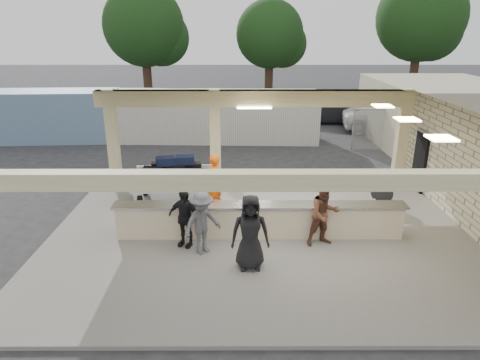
{
  "coord_description": "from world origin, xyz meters",
  "views": [
    {
      "loc": [
        -0.58,
        -11.48,
        5.73
      ],
      "look_at": [
        -0.55,
        1.0,
        1.26
      ],
      "focal_mm": 32.0,
      "sensor_mm": 36.0,
      "label": 1
    }
  ],
  "objects_px": {
    "passenger_c": "(202,223)",
    "car_white_b": "(458,117)",
    "baggage_counter": "(259,220)",
    "passenger_a": "(324,214)",
    "container_white": "(204,116)",
    "luggage_cart": "(172,177)",
    "baggage_handler": "(213,183)",
    "passenger_d": "(250,232)",
    "car_white_a": "(392,119)",
    "car_dark": "(334,112)",
    "container_blue": "(21,116)",
    "drum_fan": "(382,192)",
    "passenger_b": "(184,218)"
  },
  "relations": [
    {
      "from": "passenger_c",
      "to": "car_white_b",
      "type": "relative_size",
      "value": 0.39
    },
    {
      "from": "baggage_counter",
      "to": "passenger_a",
      "type": "bearing_deg",
      "value": -16.28
    },
    {
      "from": "baggage_counter",
      "to": "container_white",
      "type": "relative_size",
      "value": 0.69
    },
    {
      "from": "luggage_cart",
      "to": "container_white",
      "type": "xyz_separation_m",
      "value": [
        0.41,
        8.8,
        0.36
      ]
    },
    {
      "from": "luggage_cart",
      "to": "baggage_handler",
      "type": "relative_size",
      "value": 1.48
    },
    {
      "from": "passenger_a",
      "to": "passenger_d",
      "type": "xyz_separation_m",
      "value": [
        -2.02,
        -1.18,
        0.04
      ]
    },
    {
      "from": "container_white",
      "to": "baggage_counter",
      "type": "bearing_deg",
      "value": -76.12
    },
    {
      "from": "car_white_a",
      "to": "car_dark",
      "type": "height_order",
      "value": "car_white_a"
    },
    {
      "from": "car_white_a",
      "to": "car_white_b",
      "type": "bearing_deg",
      "value": -67.8
    },
    {
      "from": "baggage_counter",
      "to": "passenger_d",
      "type": "xyz_separation_m",
      "value": [
        -0.31,
        -1.68,
        0.47
      ]
    },
    {
      "from": "container_white",
      "to": "luggage_cart",
      "type": "bearing_deg",
      "value": -90.77
    },
    {
      "from": "luggage_cart",
      "to": "passenger_d",
      "type": "bearing_deg",
      "value": -63.38
    },
    {
      "from": "luggage_cart",
      "to": "container_blue",
      "type": "distance_m",
      "value": 12.73
    },
    {
      "from": "passenger_d",
      "to": "passenger_c",
      "type": "bearing_deg",
      "value": 146.46
    },
    {
      "from": "baggage_handler",
      "to": "passenger_c",
      "type": "height_order",
      "value": "baggage_handler"
    },
    {
      "from": "drum_fan",
      "to": "car_dark",
      "type": "distance_m",
      "value": 13.57
    },
    {
      "from": "luggage_cart",
      "to": "car_white_b",
      "type": "distance_m",
      "value": 19.3
    },
    {
      "from": "car_white_b",
      "to": "car_dark",
      "type": "relative_size",
      "value": 1.0
    },
    {
      "from": "baggage_handler",
      "to": "drum_fan",
      "type": "bearing_deg",
      "value": 123.76
    },
    {
      "from": "passenger_a",
      "to": "passenger_b",
      "type": "distance_m",
      "value": 3.75
    },
    {
      "from": "baggage_handler",
      "to": "passenger_d",
      "type": "distance_m",
      "value": 3.7
    },
    {
      "from": "car_white_a",
      "to": "passenger_a",
      "type": "bearing_deg",
      "value": 163.91
    },
    {
      "from": "baggage_counter",
      "to": "baggage_handler",
      "type": "xyz_separation_m",
      "value": [
        -1.4,
        1.86,
        0.45
      ]
    },
    {
      "from": "drum_fan",
      "to": "car_white_a",
      "type": "bearing_deg",
      "value": 94.63
    },
    {
      "from": "baggage_counter",
      "to": "baggage_handler",
      "type": "bearing_deg",
      "value": 126.99
    },
    {
      "from": "baggage_handler",
      "to": "passenger_c",
      "type": "bearing_deg",
      "value": 27.57
    },
    {
      "from": "passenger_b",
      "to": "container_blue",
      "type": "distance_m",
      "value": 15.64
    },
    {
      "from": "passenger_d",
      "to": "drum_fan",
      "type": "bearing_deg",
      "value": 38.43
    },
    {
      "from": "car_white_b",
      "to": "container_blue",
      "type": "bearing_deg",
      "value": 86.57
    },
    {
      "from": "baggage_handler",
      "to": "car_white_b",
      "type": "bearing_deg",
      "value": 161.98
    },
    {
      "from": "passenger_b",
      "to": "car_white_b",
      "type": "xyz_separation_m",
      "value": [
        14.6,
        14.85,
        -0.23
      ]
    },
    {
      "from": "passenger_c",
      "to": "car_white_a",
      "type": "distance_m",
      "value": 17.28
    },
    {
      "from": "car_dark",
      "to": "container_blue",
      "type": "height_order",
      "value": "container_blue"
    },
    {
      "from": "passenger_a",
      "to": "container_blue",
      "type": "bearing_deg",
      "value": 122.7
    },
    {
      "from": "car_white_b",
      "to": "baggage_handler",
      "type": "bearing_deg",
      "value": 121.6
    },
    {
      "from": "passenger_c",
      "to": "container_blue",
      "type": "relative_size",
      "value": 0.17
    },
    {
      "from": "passenger_c",
      "to": "passenger_d",
      "type": "distance_m",
      "value": 1.43
    },
    {
      "from": "car_dark",
      "to": "container_white",
      "type": "bearing_deg",
      "value": 122.62
    },
    {
      "from": "baggage_counter",
      "to": "passenger_a",
      "type": "relative_size",
      "value": 4.5
    },
    {
      "from": "baggage_counter",
      "to": "luggage_cart",
      "type": "distance_m",
      "value": 3.92
    },
    {
      "from": "passenger_a",
      "to": "car_white_a",
      "type": "xyz_separation_m",
      "value": [
        6.54,
        13.8,
        -0.23
      ]
    },
    {
      "from": "car_dark",
      "to": "car_white_b",
      "type": "bearing_deg",
      "value": -97.04
    },
    {
      "from": "baggage_counter",
      "to": "passenger_d",
      "type": "relative_size",
      "value": 4.29
    },
    {
      "from": "drum_fan",
      "to": "container_white",
      "type": "relative_size",
      "value": 0.07
    },
    {
      "from": "passenger_b",
      "to": "passenger_c",
      "type": "relative_size",
      "value": 0.97
    },
    {
      "from": "baggage_handler",
      "to": "passenger_b",
      "type": "height_order",
      "value": "baggage_handler"
    },
    {
      "from": "car_white_a",
      "to": "container_blue",
      "type": "distance_m",
      "value": 20.45
    },
    {
      "from": "drum_fan",
      "to": "container_white",
      "type": "height_order",
      "value": "container_white"
    },
    {
      "from": "container_white",
      "to": "container_blue",
      "type": "xyz_separation_m",
      "value": [
        -9.68,
        -0.08,
        0.01
      ]
    },
    {
      "from": "car_white_a",
      "to": "car_white_b",
      "type": "height_order",
      "value": "car_white_a"
    }
  ]
}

